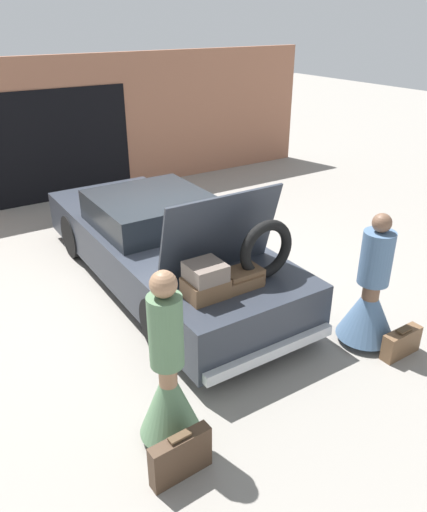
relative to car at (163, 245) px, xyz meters
name	(u,v)px	position (x,y,z in m)	size (l,w,h in m)	color
ground_plane	(164,280)	(0.00, 0.02, -0.57)	(40.00, 40.00, 0.00)	gray
garage_wall_back	(60,130)	(0.00, 4.38, 0.82)	(12.00, 0.14, 2.80)	#9E664C
car	(163,245)	(0.00, 0.00, 0.00)	(1.79, 4.95, 1.78)	#2D333D
person_left	(168,384)	(-1.32, -2.66, 0.05)	(0.56, 0.56, 1.72)	#997051
person_right	(370,299)	(1.32, -2.57, -0.01)	(0.67, 0.67, 1.61)	brown
suitcase_beside_left_person	(181,457)	(-1.45, -3.08, -0.36)	(0.56, 0.15, 0.45)	#473323
suitcase_beside_right_person	(401,343)	(1.45, -2.98, -0.41)	(0.52, 0.16, 0.35)	brown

